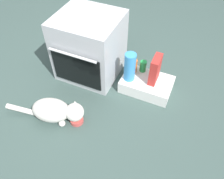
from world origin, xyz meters
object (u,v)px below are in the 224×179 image
object	(u,v)px
sauce_jar	(133,66)
cereal_box	(155,70)
oven	(90,47)
cat	(56,111)
soda_can	(143,66)
water_bottle	(130,67)
food_bowl	(77,120)
pantry_cabinet	(147,84)

from	to	relation	value
sauce_jar	cereal_box	bearing A→B (deg)	-10.74
oven	sauce_jar	world-z (taller)	oven
cereal_box	oven	bearing A→B (deg)	179.99
cereal_box	sauce_jar	xyz separation A→B (m)	(-0.23, 0.04, -0.07)
cat	soda_can	xyz separation A→B (m)	(0.54, 0.80, 0.07)
water_bottle	food_bowl	bearing A→B (deg)	-114.89
pantry_cabinet	food_bowl	bearing A→B (deg)	-124.93
oven	food_bowl	bearing A→B (deg)	-73.81
food_bowl	water_bottle	bearing A→B (deg)	65.11
oven	food_bowl	xyz separation A→B (m)	(0.19, -0.66, -0.30)
pantry_cabinet	water_bottle	size ratio (longest dim) A/B	1.66
water_bottle	cereal_box	distance (m)	0.24
oven	food_bowl	world-z (taller)	oven
water_bottle	soda_can	xyz separation A→B (m)	(0.09, 0.16, -0.09)
oven	soda_can	xyz separation A→B (m)	(0.55, 0.09, -0.14)
pantry_cabinet	cereal_box	distance (m)	0.21
cat	cereal_box	bearing A→B (deg)	31.57
water_bottle	soda_can	size ratio (longest dim) A/B	2.50
pantry_cabinet	food_bowl	distance (m)	0.79
oven	sauce_jar	distance (m)	0.48
oven	pantry_cabinet	xyz separation A→B (m)	(0.64, -0.02, -0.26)
pantry_cabinet	food_bowl	size ratio (longest dim) A/B	4.08
food_bowl	cat	size ratio (longest dim) A/B	0.17
cat	water_bottle	world-z (taller)	water_bottle
oven	cereal_box	bearing A→B (deg)	-0.01
soda_can	oven	bearing A→B (deg)	-170.98
food_bowl	water_bottle	world-z (taller)	water_bottle
sauce_jar	oven	bearing A→B (deg)	-174.58
cat	food_bowl	bearing A→B (deg)	0.00
food_bowl	cereal_box	xyz separation A→B (m)	(0.50, 0.66, 0.25)
soda_can	sauce_jar	xyz separation A→B (m)	(-0.09, -0.04, 0.01)
oven	cat	xyz separation A→B (m)	(0.02, -0.71, -0.20)
water_bottle	cereal_box	size ratio (longest dim) A/B	1.07
water_bottle	sauce_jar	size ratio (longest dim) A/B	2.14
food_bowl	sauce_jar	bearing A→B (deg)	69.08
water_bottle	cat	bearing A→B (deg)	-125.17
sauce_jar	pantry_cabinet	bearing A→B (deg)	-19.89
cereal_box	soda_can	bearing A→B (deg)	148.05
cat	water_bottle	bearing A→B (deg)	40.06
food_bowl	soda_can	bearing A→B (deg)	64.32
cat	cereal_box	xyz separation A→B (m)	(0.68, 0.71, 0.15)
oven	soda_can	world-z (taller)	oven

